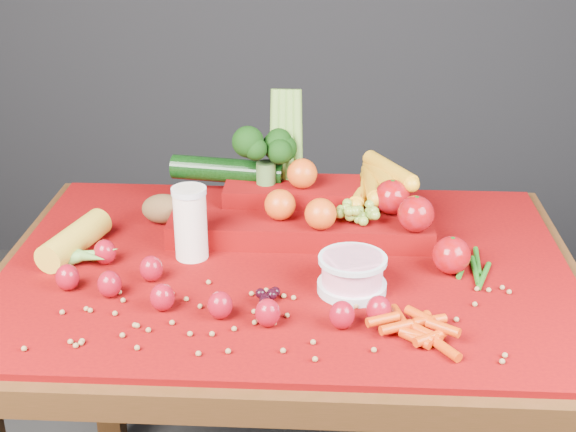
# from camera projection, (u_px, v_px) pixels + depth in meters

# --- Properties ---
(table) EXTENTS (1.10, 0.80, 0.75)m
(table) POSITION_uv_depth(u_px,v_px,m) (287.00, 312.00, 1.55)
(table) COLOR #35210C
(table) RESTS_ON ground
(red_cloth) EXTENTS (1.05, 0.75, 0.01)m
(red_cloth) POSITION_uv_depth(u_px,v_px,m) (287.00, 266.00, 1.51)
(red_cloth) COLOR #750503
(red_cloth) RESTS_ON table
(milk_glass) EXTENTS (0.07, 0.07, 0.14)m
(milk_glass) POSITION_uv_depth(u_px,v_px,m) (190.00, 220.00, 1.50)
(milk_glass) COLOR white
(milk_glass) RESTS_ON red_cloth
(yogurt_bowl) EXTENTS (0.12, 0.12, 0.07)m
(yogurt_bowl) POSITION_uv_depth(u_px,v_px,m) (352.00, 273.00, 1.39)
(yogurt_bowl) COLOR silver
(yogurt_bowl) RESTS_ON red_cloth
(strawberry_scatter) EXTENTS (0.58, 0.28, 0.05)m
(strawberry_scatter) POSITION_uv_depth(u_px,v_px,m) (196.00, 284.00, 1.38)
(strawberry_scatter) COLOR maroon
(strawberry_scatter) RESTS_ON red_cloth
(dark_grape_cluster) EXTENTS (0.06, 0.05, 0.03)m
(dark_grape_cluster) POSITION_uv_depth(u_px,v_px,m) (271.00, 296.00, 1.36)
(dark_grape_cluster) COLOR black
(dark_grape_cluster) RESTS_ON red_cloth
(soybean_scatter) EXTENTS (0.84, 0.24, 0.01)m
(soybean_scatter) POSITION_uv_depth(u_px,v_px,m) (281.00, 317.00, 1.32)
(soybean_scatter) COLOR olive
(soybean_scatter) RESTS_ON red_cloth
(corn_ear) EXTENTS (0.22, 0.26, 0.06)m
(corn_ear) POSITION_uv_depth(u_px,v_px,m) (80.00, 251.00, 1.50)
(corn_ear) COLOR yellow
(corn_ear) RESTS_ON red_cloth
(potato) EXTENTS (0.09, 0.07, 0.06)m
(potato) POSITION_uv_depth(u_px,v_px,m) (163.00, 209.00, 1.66)
(potato) COLOR brown
(potato) RESTS_ON red_cloth
(baby_carrot_pile) EXTENTS (0.18, 0.18, 0.03)m
(baby_carrot_pile) POSITION_uv_depth(u_px,v_px,m) (411.00, 328.00, 1.27)
(baby_carrot_pile) COLOR #C13406
(baby_carrot_pile) RESTS_ON red_cloth
(green_bean_pile) EXTENTS (0.14, 0.12, 0.01)m
(green_bean_pile) POSITION_uv_depth(u_px,v_px,m) (474.00, 268.00, 1.48)
(green_bean_pile) COLOR #1B5E15
(green_bean_pile) RESTS_ON red_cloth
(produce_mound) EXTENTS (0.60, 0.36, 0.27)m
(produce_mound) POSITION_uv_depth(u_px,v_px,m) (311.00, 202.00, 1.62)
(produce_mound) COLOR #750503
(produce_mound) RESTS_ON red_cloth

